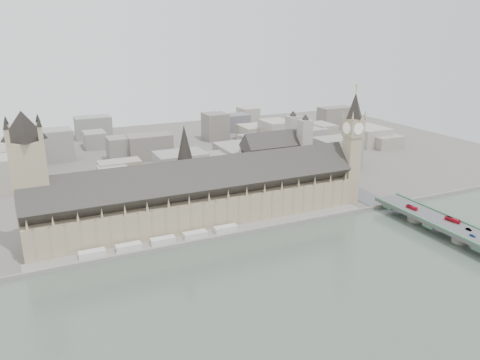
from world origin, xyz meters
name	(u,v)px	position (x,y,z in m)	size (l,w,h in m)	color
ground	(210,232)	(0.00, 0.00, 0.00)	(900.00, 900.00, 0.00)	#595651
embankment_wall	(218,238)	(0.00, -15.00, 1.50)	(600.00, 1.50, 3.00)	gray
river_terrace	(214,235)	(0.00, -7.50, 1.00)	(270.00, 15.00, 2.00)	gray
terrace_tents	(163,240)	(-40.00, -7.00, 4.00)	(118.00, 7.00, 4.00)	silver
palace_of_westminster	(201,197)	(0.00, 19.70, 22.71)	(265.00, 40.73, 55.44)	tan
elizabeth_tower	(352,141)	(138.00, 8.00, 58.09)	(17.00, 17.00, 107.50)	tan
victoria_tower	(30,175)	(-122.00, 26.00, 55.20)	(30.00, 30.00, 100.00)	tan
central_tower	(185,154)	(-10.00, 26.00, 57.92)	(13.00, 13.00, 48.00)	gray
westminster_bridge	(452,232)	(162.00, -87.50, 5.12)	(25.00, 325.00, 10.25)	#474749
westminster_abbey	(276,157)	(110.92, 95.00, 25.08)	(68.00, 36.00, 64.00)	gray
city_skyline_inland	(137,143)	(0.00, 245.00, 19.00)	(720.00, 360.00, 38.00)	gray
park_trees	(175,201)	(-10.00, 60.00, 7.50)	(110.00, 30.00, 15.00)	#204C1B
red_bus_north	(412,208)	(158.88, -48.18, 11.70)	(2.44, 10.44, 2.91)	red
red_bus_south	(453,220)	(167.48, -81.51, 11.93)	(2.81, 12.03, 3.35)	red
car_blue	(473,236)	(158.74, -106.95, 11.03)	(1.83, 4.56, 1.55)	navy
car_silver	(469,229)	(165.40, -98.05, 11.02)	(1.64, 4.69, 1.55)	gray
car_approach	(351,178)	(165.62, 40.95, 10.92)	(1.87, 4.60, 1.33)	gray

